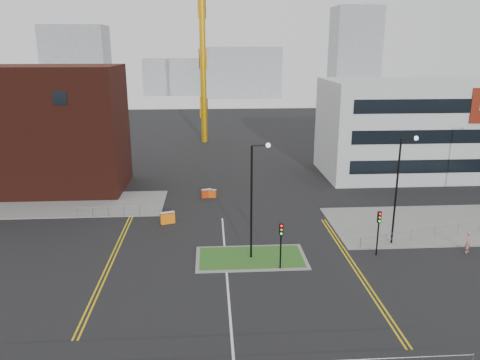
# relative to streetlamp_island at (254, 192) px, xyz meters

# --- Properties ---
(ground) EXTENTS (200.00, 200.00, 0.00)m
(ground) POSITION_rel_streetlamp_island_xyz_m (-2.22, -8.00, -5.41)
(ground) COLOR black
(ground) RESTS_ON ground
(pavement_left) EXTENTS (28.00, 8.00, 0.12)m
(pavement_left) POSITION_rel_streetlamp_island_xyz_m (-22.22, 14.00, -5.35)
(pavement_left) COLOR slate
(pavement_left) RESTS_ON ground
(pavement_right) EXTENTS (24.00, 10.00, 0.12)m
(pavement_right) POSITION_rel_streetlamp_island_xyz_m (19.78, 6.00, -5.35)
(pavement_right) COLOR slate
(pavement_right) RESTS_ON ground
(island_kerb) EXTENTS (8.60, 4.60, 0.08)m
(island_kerb) POSITION_rel_streetlamp_island_xyz_m (-0.22, 0.00, -5.37)
(island_kerb) COLOR slate
(island_kerb) RESTS_ON ground
(grass_island) EXTENTS (8.00, 4.00, 0.12)m
(grass_island) POSITION_rel_streetlamp_island_xyz_m (-0.22, 0.00, -5.35)
(grass_island) COLOR #27541C
(grass_island) RESTS_ON ground
(brick_building) EXTENTS (24.20, 10.07, 14.24)m
(brick_building) POSITION_rel_streetlamp_island_xyz_m (-25.19, 20.00, 1.44)
(brick_building) COLOR #401710
(brick_building) RESTS_ON ground
(office_block) EXTENTS (25.00, 12.20, 12.00)m
(office_block) POSITION_rel_streetlamp_island_xyz_m (23.79, 23.97, 0.59)
(office_block) COLOR silver
(office_block) RESTS_ON ground
(streetlamp_island) EXTENTS (1.46, 0.36, 9.18)m
(streetlamp_island) POSITION_rel_streetlamp_island_xyz_m (0.00, 0.00, 0.00)
(streetlamp_island) COLOR black
(streetlamp_island) RESTS_ON ground
(streetlamp_right_near) EXTENTS (1.46, 0.36, 9.18)m
(streetlamp_right_near) POSITION_rel_streetlamp_island_xyz_m (12.00, 2.00, 0.00)
(streetlamp_right_near) COLOR black
(streetlamp_right_near) RESTS_ON ground
(traffic_light_island) EXTENTS (0.28, 0.33, 3.65)m
(traffic_light_island) POSITION_rel_streetlamp_island_xyz_m (1.78, -2.02, -2.85)
(traffic_light_island) COLOR black
(traffic_light_island) RESTS_ON ground
(traffic_light_right) EXTENTS (0.28, 0.33, 3.65)m
(traffic_light_right) POSITION_rel_streetlamp_island_xyz_m (9.78, -0.02, -2.85)
(traffic_light_right) COLOR black
(traffic_light_right) RESTS_ON ground
(railing_left) EXTENTS (6.05, 0.05, 1.10)m
(railing_left) POSITION_rel_streetlamp_island_xyz_m (-13.22, 10.00, -4.67)
(railing_left) COLOR gray
(railing_left) RESTS_ON ground
(railing_right) EXTENTS (19.05, 5.05, 1.10)m
(railing_right) POSITION_rel_streetlamp_island_xyz_m (18.28, 3.50, -4.63)
(railing_right) COLOR gray
(railing_right) RESTS_ON ground
(centre_line) EXTENTS (0.15, 30.00, 0.01)m
(centre_line) POSITION_rel_streetlamp_island_xyz_m (-2.22, -6.00, -5.41)
(centre_line) COLOR silver
(centre_line) RESTS_ON ground
(yellow_left_a) EXTENTS (0.12, 24.00, 0.01)m
(yellow_left_a) POSITION_rel_streetlamp_island_xyz_m (-11.22, 2.00, -5.41)
(yellow_left_a) COLOR gold
(yellow_left_a) RESTS_ON ground
(yellow_left_b) EXTENTS (0.12, 24.00, 0.01)m
(yellow_left_b) POSITION_rel_streetlamp_island_xyz_m (-10.92, 2.00, -5.41)
(yellow_left_b) COLOR gold
(yellow_left_b) RESTS_ON ground
(yellow_right_a) EXTENTS (0.12, 20.00, 0.01)m
(yellow_right_a) POSITION_rel_streetlamp_island_xyz_m (7.28, -2.00, -5.41)
(yellow_right_a) COLOR gold
(yellow_right_a) RESTS_ON ground
(yellow_right_b) EXTENTS (0.12, 20.00, 0.01)m
(yellow_right_b) POSITION_rel_streetlamp_island_xyz_m (7.58, -2.00, -5.41)
(yellow_right_b) COLOR gold
(yellow_right_b) RESTS_ON ground
(skyline_a) EXTENTS (18.00, 12.00, 22.00)m
(skyline_a) POSITION_rel_streetlamp_island_xyz_m (-42.22, 112.00, 5.59)
(skyline_a) COLOR gray
(skyline_a) RESTS_ON ground
(skyline_b) EXTENTS (24.00, 12.00, 16.00)m
(skyline_b) POSITION_rel_streetlamp_island_xyz_m (7.78, 122.00, 2.59)
(skyline_b) COLOR gray
(skyline_b) RESTS_ON ground
(skyline_c) EXTENTS (14.00, 12.00, 28.00)m
(skyline_c) POSITION_rel_streetlamp_island_xyz_m (42.78, 117.00, 8.59)
(skyline_c) COLOR gray
(skyline_c) RESTS_ON ground
(skyline_d) EXTENTS (30.00, 12.00, 12.00)m
(skyline_d) POSITION_rel_streetlamp_island_xyz_m (-10.22, 132.00, 0.59)
(skyline_d) COLOR gray
(skyline_d) RESTS_ON ground
(pedestrian) EXTENTS (0.76, 0.73, 1.76)m
(pedestrian) POSITION_rel_streetlamp_island_xyz_m (17.27, -0.00, -4.54)
(pedestrian) COLOR tan
(pedestrian) RESTS_ON ground
(barrier_left) EXTENTS (1.39, 0.81, 1.11)m
(barrier_left) POSITION_rel_streetlamp_island_xyz_m (-7.35, 8.00, -4.81)
(barrier_left) COLOR orange
(barrier_left) RESTS_ON ground
(barrier_mid) EXTENTS (1.20, 0.72, 0.96)m
(barrier_mid) POSITION_rel_streetlamp_island_xyz_m (-3.74, 15.56, -4.89)
(barrier_mid) COLOR red
(barrier_mid) RESTS_ON ground
(barrier_right) EXTENTS (1.11, 0.47, 0.90)m
(barrier_right) POSITION_rel_streetlamp_island_xyz_m (-3.22, 15.56, -4.92)
(barrier_right) COLOR #E3500C
(barrier_right) RESTS_ON ground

